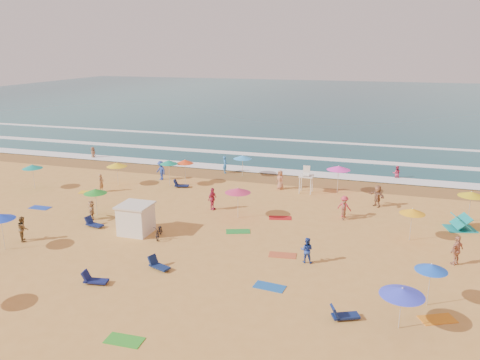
# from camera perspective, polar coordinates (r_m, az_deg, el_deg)

# --- Properties ---
(ground) EXTENTS (220.00, 220.00, 0.00)m
(ground) POSITION_cam_1_polar(r_m,az_deg,el_deg) (35.41, -2.19, -4.95)
(ground) COLOR gold
(ground) RESTS_ON ground
(ocean) EXTENTS (220.00, 140.00, 0.18)m
(ocean) POSITION_cam_1_polar(r_m,az_deg,el_deg) (116.43, 11.64, 9.40)
(ocean) COLOR #0C4756
(ocean) RESTS_ON ground
(wet_sand) EXTENTS (220.00, 220.00, 0.00)m
(wet_sand) POSITION_cam_1_polar(r_m,az_deg,el_deg) (46.81, 2.82, 0.29)
(wet_sand) COLOR olive
(wet_sand) RESTS_ON ground
(surf_foam) EXTENTS (200.00, 18.70, 0.05)m
(surf_foam) POSITION_cam_1_polar(r_m,az_deg,el_deg) (55.11, 5.08, 2.75)
(surf_foam) COLOR white
(surf_foam) RESTS_ON ground
(cabana) EXTENTS (2.00, 2.00, 2.00)m
(cabana) POSITION_cam_1_polar(r_m,az_deg,el_deg) (33.56, -12.56, -4.72)
(cabana) COLOR white
(cabana) RESTS_ON ground
(cabana_roof) EXTENTS (2.20, 2.20, 0.12)m
(cabana_roof) POSITION_cam_1_polar(r_m,az_deg,el_deg) (33.20, -12.67, -3.01)
(cabana_roof) COLOR silver
(cabana_roof) RESTS_ON cabana
(bicycle) EXTENTS (1.08, 1.87, 0.93)m
(bicycle) POSITION_cam_1_polar(r_m,az_deg,el_deg) (32.65, -9.84, -6.17)
(bicycle) COLOR black
(bicycle) RESTS_ON ground
(lifeguard_stand) EXTENTS (1.20, 1.20, 2.10)m
(lifeguard_stand) POSITION_cam_1_polar(r_m,az_deg,el_deg) (42.09, 8.07, -0.17)
(lifeguard_stand) COLOR white
(lifeguard_stand) RESTS_ON ground
(beach_umbrellas) EXTENTS (43.60, 29.88, 0.81)m
(beach_umbrellas) POSITION_cam_1_polar(r_m,az_deg,el_deg) (34.73, -2.67, -1.70)
(beach_umbrellas) COLOR #FF38CB
(beach_umbrellas) RESTS_ON ground
(loungers) EXTENTS (47.16, 20.25, 0.34)m
(loungers) POSITION_cam_1_polar(r_m,az_deg,el_deg) (28.79, 4.03, -9.72)
(loungers) COLOR #0E154A
(loungers) RESTS_ON ground
(towels) EXTENTS (56.31, 20.88, 0.03)m
(towels) POSITION_cam_1_polar(r_m,az_deg,el_deg) (31.85, -4.05, -7.41)
(towels) COLOR red
(towels) RESTS_ON ground
(beachgoers) EXTENTS (49.10, 24.35, 2.13)m
(beachgoers) POSITION_cam_1_polar(r_m,az_deg,el_deg) (38.89, 2.08, -1.70)
(beachgoers) COLOR brown
(beachgoers) RESTS_ON ground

